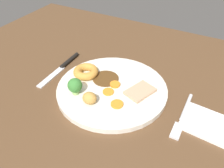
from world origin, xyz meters
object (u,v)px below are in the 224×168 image
at_px(fork, 183,116).
at_px(knife, 63,66).
at_px(dinner_plate, 112,89).
at_px(carrot_coin_back, 117,104).
at_px(meat_slice_main, 140,91).
at_px(yorkshire_pudding, 86,72).
at_px(broccoli_floret, 75,86).
at_px(carrot_coin_side, 115,84).
at_px(folded_napkin, 207,124).
at_px(carrot_coin_front, 108,92).
at_px(roast_potato_left, 90,98).

height_order(fork, knife, knife).
relative_size(dinner_plate, fork, 1.88).
bearing_deg(carrot_coin_back, meat_slice_main, -114.67).
bearing_deg(meat_slice_main, yorkshire_pudding, 0.46).
relative_size(carrot_coin_back, broccoli_floret, 0.69).
xyz_separation_m(broccoli_floret, fork, (-0.26, -0.06, -0.03)).
bearing_deg(dinner_plate, broccoli_floret, 43.53).
distance_m(dinner_plate, carrot_coin_side, 0.01).
bearing_deg(dinner_plate, meat_slice_main, -169.22).
bearing_deg(knife, dinner_plate, 80.14).
xyz_separation_m(carrot_coin_back, carrot_coin_side, (0.04, -0.06, 0.00)).
bearing_deg(meat_slice_main, broccoli_floret, 29.14).
bearing_deg(folded_napkin, carrot_coin_side, -3.02).
bearing_deg(fork, meat_slice_main, -99.45).
distance_m(carrot_coin_side, folded_napkin, 0.24).
bearing_deg(carrot_coin_side, meat_slice_main, -176.63).
bearing_deg(folded_napkin, knife, -4.05).
bearing_deg(carrot_coin_front, carrot_coin_side, -92.96).
relative_size(carrot_coin_front, carrot_coin_back, 0.93).
bearing_deg(knife, carrot_coin_side, 83.30).
distance_m(knife, folded_napkin, 0.43).
distance_m(roast_potato_left, fork, 0.22).
bearing_deg(carrot_coin_side, broccoli_floret, 46.06).
bearing_deg(carrot_coin_side, yorkshire_pudding, -1.72).
relative_size(dinner_plate, knife, 1.55).
bearing_deg(folded_napkin, roast_potato_left, 15.95).
height_order(meat_slice_main, fork, meat_slice_main).
bearing_deg(carrot_coin_back, dinner_plate, -51.61).
relative_size(dinner_plate, broccoli_floret, 6.52).
height_order(dinner_plate, carrot_coin_back, carrot_coin_back).
distance_m(meat_slice_main, carrot_coin_front, 0.08).
height_order(meat_slice_main, carrot_coin_side, meat_slice_main).
relative_size(knife, folded_napkin, 1.68).
distance_m(carrot_coin_side, knife, 0.19).
xyz_separation_m(yorkshire_pudding, broccoli_floret, (-0.02, 0.08, 0.01)).
relative_size(meat_slice_main, knife, 0.39).
xyz_separation_m(carrot_coin_front, fork, (-0.19, -0.02, -0.01)).
bearing_deg(roast_potato_left, broccoli_floret, -14.32).
bearing_deg(fork, carrot_coin_side, -94.73).
xyz_separation_m(yorkshire_pudding, carrot_coin_front, (-0.09, 0.04, -0.01)).
xyz_separation_m(carrot_coin_front, carrot_coin_back, (-0.04, 0.03, 0.00)).
bearing_deg(carrot_coin_front, yorkshire_pudding, -21.65).
xyz_separation_m(meat_slice_main, folded_napkin, (-0.17, 0.02, -0.01)).
height_order(dinner_plate, folded_napkin, dinner_plate).
xyz_separation_m(carrot_coin_front, carrot_coin_side, (-0.00, -0.03, 0.00)).
bearing_deg(dinner_plate, yorkshire_pudding, -8.08).
xyz_separation_m(yorkshire_pudding, knife, (0.09, -0.01, -0.02)).
distance_m(meat_slice_main, fork, 0.12).
bearing_deg(carrot_coin_front, roast_potato_left, 69.51).
height_order(meat_slice_main, broccoli_floret, broccoli_floret).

